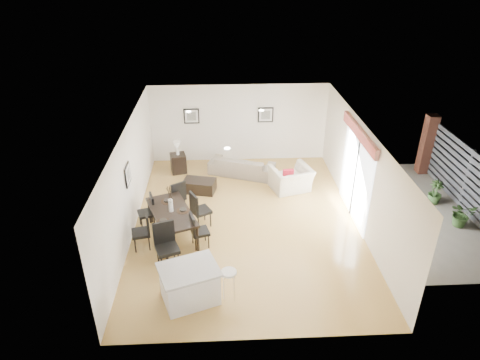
{
  "coord_description": "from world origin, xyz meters",
  "views": [
    {
      "loc": [
        -0.64,
        -9.72,
        6.59
      ],
      "look_at": [
        -0.14,
        0.4,
        1.1
      ],
      "focal_mm": 32.0,
      "sensor_mm": 36.0,
      "label": 1
    }
  ],
  "objects_px": {
    "dining_chair_efar": "(198,208)",
    "armchair": "(291,179)",
    "kitchen_island": "(190,284)",
    "bar_stool": "(229,275)",
    "dining_chair_enear": "(197,229)",
    "coffee_table": "(199,186)",
    "dining_chair_foot": "(177,195)",
    "sofa": "(242,166)",
    "dining_table": "(172,214)",
    "dining_chair_head": "(166,242)",
    "side_table": "(178,163)",
    "dining_chair_wfar": "(149,209)",
    "dining_chair_wnear": "(144,229)"
  },
  "relations": [
    {
      "from": "dining_chair_enear",
      "to": "dining_table",
      "type": "bearing_deg",
      "value": 37.5
    },
    {
      "from": "sofa",
      "to": "dining_table",
      "type": "bearing_deg",
      "value": 80.52
    },
    {
      "from": "armchair",
      "to": "dining_chair_foot",
      "type": "distance_m",
      "value": 3.55
    },
    {
      "from": "dining_chair_head",
      "to": "kitchen_island",
      "type": "xyz_separation_m",
      "value": [
        0.6,
        -1.21,
        -0.2
      ]
    },
    {
      "from": "dining_chair_efar",
      "to": "dining_table",
      "type": "bearing_deg",
      "value": 95.03
    },
    {
      "from": "dining_chair_head",
      "to": "dining_chair_foot",
      "type": "xyz_separation_m",
      "value": [
        0.08,
        2.26,
        -0.07
      ]
    },
    {
      "from": "sofa",
      "to": "dining_chair_enear",
      "type": "distance_m",
      "value": 4.08
    },
    {
      "from": "dining_chair_enear",
      "to": "dining_chair_wfar",
      "type": "bearing_deg",
      "value": 37.43
    },
    {
      "from": "dining_chair_head",
      "to": "side_table",
      "type": "height_order",
      "value": "dining_chair_head"
    },
    {
      "from": "dining_table",
      "to": "dining_chair_wnear",
      "type": "xyz_separation_m",
      "value": [
        -0.65,
        -0.44,
        -0.14
      ]
    },
    {
      "from": "armchair",
      "to": "dining_chair_head",
      "type": "distance_m",
      "value": 4.84
    },
    {
      "from": "dining_chair_foot",
      "to": "dining_chair_wfar",
      "type": "bearing_deg",
      "value": 11.28
    },
    {
      "from": "sofa",
      "to": "dining_chair_wfar",
      "type": "xyz_separation_m",
      "value": [
        -2.62,
        -2.89,
        0.22
      ]
    },
    {
      "from": "dining_chair_wfar",
      "to": "sofa",
      "type": "bearing_deg",
      "value": 119.75
    },
    {
      "from": "kitchen_island",
      "to": "bar_stool",
      "type": "distance_m",
      "value": 0.85
    },
    {
      "from": "kitchen_island",
      "to": "bar_stool",
      "type": "bearing_deg",
      "value": -19.79
    },
    {
      "from": "dining_table",
      "to": "dining_chair_head",
      "type": "xyz_separation_m",
      "value": [
        -0.03,
        -1.12,
        -0.06
      ]
    },
    {
      "from": "dining_chair_efar",
      "to": "kitchen_island",
      "type": "bearing_deg",
      "value": 150.87
    },
    {
      "from": "dining_chair_foot",
      "to": "dining_chair_head",
      "type": "bearing_deg",
      "value": 55.77
    },
    {
      "from": "dining_chair_foot",
      "to": "bar_stool",
      "type": "xyz_separation_m",
      "value": [
        1.35,
        -3.47,
        0.07
      ]
    },
    {
      "from": "dining_table",
      "to": "kitchen_island",
      "type": "xyz_separation_m",
      "value": [
        0.57,
        -2.33,
        -0.26
      ]
    },
    {
      "from": "coffee_table",
      "to": "side_table",
      "type": "xyz_separation_m",
      "value": [
        -0.74,
        1.35,
        0.13
      ]
    },
    {
      "from": "side_table",
      "to": "armchair",
      "type": "bearing_deg",
      "value": -21.33
    },
    {
      "from": "armchair",
      "to": "dining_chair_enear",
      "type": "bearing_deg",
      "value": 27.91
    },
    {
      "from": "armchair",
      "to": "dining_chair_wfar",
      "type": "distance_m",
      "value": 4.44
    },
    {
      "from": "sofa",
      "to": "dining_table",
      "type": "distance_m",
      "value": 3.92
    },
    {
      "from": "kitchen_island",
      "to": "side_table",
      "type": "bearing_deg",
      "value": 76.91
    },
    {
      "from": "dining_chair_wfar",
      "to": "coffee_table",
      "type": "relative_size",
      "value": 0.98
    },
    {
      "from": "coffee_table",
      "to": "dining_chair_foot",
      "type": "bearing_deg",
      "value": -102.36
    },
    {
      "from": "dining_chair_efar",
      "to": "dining_chair_foot",
      "type": "height_order",
      "value": "dining_chair_efar"
    },
    {
      "from": "dining_chair_efar",
      "to": "armchair",
      "type": "bearing_deg",
      "value": -83.67
    },
    {
      "from": "armchair",
      "to": "coffee_table",
      "type": "distance_m",
      "value": 2.81
    },
    {
      "from": "dining_chair_wnear",
      "to": "dining_chair_enear",
      "type": "xyz_separation_m",
      "value": [
        1.3,
        -0.04,
        -0.02
      ]
    },
    {
      "from": "sofa",
      "to": "dining_chair_efar",
      "type": "xyz_separation_m",
      "value": [
        -1.32,
        -2.96,
        0.26
      ]
    },
    {
      "from": "sofa",
      "to": "side_table",
      "type": "relative_size",
      "value": 3.31
    },
    {
      "from": "side_table",
      "to": "sofa",
      "type": "bearing_deg",
      "value": -7.43
    },
    {
      "from": "armchair",
      "to": "dining_chair_head",
      "type": "xyz_separation_m",
      "value": [
        -3.44,
        -3.39,
        0.25
      ]
    },
    {
      "from": "kitchen_island",
      "to": "sofa",
      "type": "bearing_deg",
      "value": 56.47
    },
    {
      "from": "sofa",
      "to": "side_table",
      "type": "xyz_separation_m",
      "value": [
        -2.1,
        0.27,
        0.01
      ]
    },
    {
      "from": "sofa",
      "to": "kitchen_island",
      "type": "relative_size",
      "value": 1.48
    },
    {
      "from": "sofa",
      "to": "coffee_table",
      "type": "bearing_deg",
      "value": 59.09
    },
    {
      "from": "dining_chair_wfar",
      "to": "dining_chair_efar",
      "type": "xyz_separation_m",
      "value": [
        1.3,
        -0.07,
        0.04
      ]
    },
    {
      "from": "armchair",
      "to": "sofa",
      "type": "bearing_deg",
      "value": -54.4
    },
    {
      "from": "dining_table",
      "to": "dining_chair_wnear",
      "type": "distance_m",
      "value": 0.79
    },
    {
      "from": "dining_chair_enear",
      "to": "coffee_table",
      "type": "xyz_separation_m",
      "value": [
        -0.04,
        2.78,
        -0.33
      ]
    },
    {
      "from": "sofa",
      "to": "dining_chair_foot",
      "type": "height_order",
      "value": "dining_chair_foot"
    },
    {
      "from": "dining_chair_head",
      "to": "coffee_table",
      "type": "bearing_deg",
      "value": 59.18
    },
    {
      "from": "dining_chair_wfar",
      "to": "kitchen_island",
      "type": "bearing_deg",
      "value": 5.37
    },
    {
      "from": "dining_chair_head",
      "to": "coffee_table",
      "type": "distance_m",
      "value": 3.51
    },
    {
      "from": "dining_chair_wfar",
      "to": "side_table",
      "type": "height_order",
      "value": "dining_chair_wfar"
    }
  ]
}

